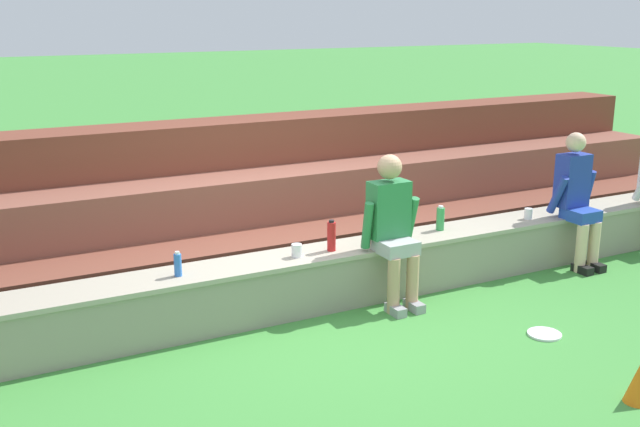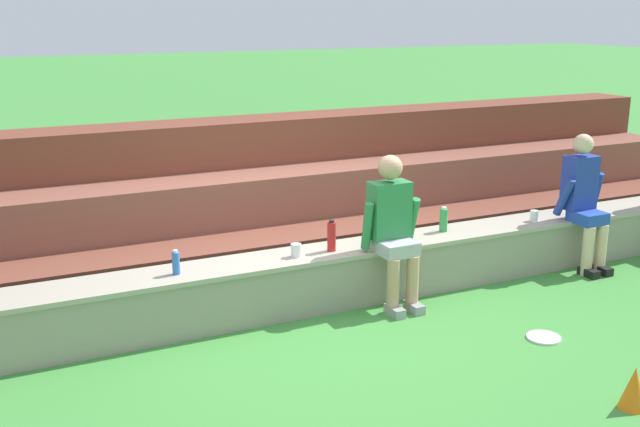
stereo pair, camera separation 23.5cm
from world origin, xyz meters
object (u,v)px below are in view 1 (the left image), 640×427
Objects in this scene: plastic_cup_right_end at (297,251)px; person_right_of_center at (577,197)px; water_bottle_mid_left at (331,236)px; sports_cone at (639,382)px; person_center at (393,226)px; plastic_cup_left_end at (528,214)px; frisbee at (544,334)px; water_bottle_near_left at (440,219)px; water_bottle_center_gap at (178,265)px.

person_right_of_center is at bearing -3.69° from plastic_cup_right_end.
water_bottle_mid_left is 2.73m from sports_cone.
plastic_cup_left_end is (1.78, 0.22, -0.16)m from person_center.
water_bottle_mid_left is 1.96m from frisbee.
frisbee is (-0.02, -1.47, -0.61)m from water_bottle_near_left.
water_bottle_mid_left is (-0.48, 0.24, -0.09)m from person_center.
water_bottle_near_left is (1.23, 0.08, -0.02)m from water_bottle_mid_left.
water_bottle_near_left is 0.82× the size of sports_cone.
frisbee is at bearing -141.78° from person_right_of_center.
plastic_cup_left_end is at bearing -5.30° from water_bottle_near_left.
water_bottle_near_left is (-1.49, 0.29, -0.10)m from person_right_of_center.
water_bottle_mid_left is at bearing 179.53° from plastic_cup_left_end.
water_bottle_center_gap is 1.86× the size of plastic_cup_left_end.
plastic_cup_left_end is (-0.46, 0.19, -0.16)m from person_right_of_center.
water_bottle_near_left is 1.59m from frisbee.
plastic_cup_right_end is 2.85m from sports_cone.
water_bottle_near_left is (0.75, 0.32, -0.11)m from person_center.
water_bottle_mid_left is at bearing 153.60° from person_center.
sports_cone is at bearing -61.69° from plastic_cup_right_end.
person_right_of_center reaches higher than person_center.
person_center is at bearing -26.40° from water_bottle_mid_left.
person_center reaches higher than water_bottle_center_gap.
person_center is at bearing 122.49° from frisbee.
water_bottle_near_left is at bearing 1.78° from water_bottle_center_gap.
person_right_of_center reaches higher than frisbee.
water_bottle_center_gap is (-4.12, 0.21, -0.12)m from person_right_of_center.
person_center reaches higher than frisbee.
person_center is 1.90m from water_bottle_center_gap.
person_right_of_center is at bearing -23.11° from plastic_cup_left_end.
person_right_of_center is 4.91× the size of water_bottle_mid_left.
water_bottle_center_gap is at bearing -178.22° from water_bottle_near_left.
water_bottle_near_left reaches higher than water_bottle_center_gap.
water_bottle_center_gap is at bearing 133.71° from sports_cone.
water_bottle_near_left is 2.10× the size of plastic_cup_right_end.
plastic_cup_left_end is (3.66, -0.01, -0.04)m from water_bottle_center_gap.
water_bottle_mid_left is 1.16× the size of water_bottle_near_left.
water_bottle_near_left is at bearing 84.59° from sports_cone.
person_center is 0.87m from plastic_cup_right_end.
person_center is at bearing 102.68° from sports_cone.
water_bottle_mid_left is at bearing 2.57° from plastic_cup_right_end.
person_right_of_center reaches higher than plastic_cup_right_end.
sports_cone is (-0.23, -1.11, 0.14)m from frisbee.
water_bottle_center_gap is 2.63m from water_bottle_near_left.
frisbee is at bearing 78.35° from sports_cone.
plastic_cup_left_end is (1.03, -0.10, -0.06)m from water_bottle_near_left.
water_bottle_center_gap is at bearing 172.88° from person_center.
water_bottle_center_gap is at bearing -179.81° from water_bottle_mid_left.
person_right_of_center is 12.51× the size of plastic_cup_left_end.
water_bottle_mid_left reaches higher than frisbee.
person_right_of_center is at bearing -4.48° from water_bottle_mid_left.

